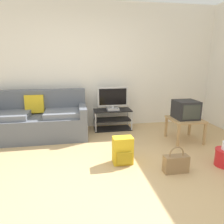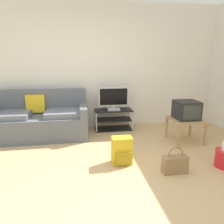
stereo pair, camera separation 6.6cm
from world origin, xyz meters
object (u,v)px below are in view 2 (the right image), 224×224
Objects in this scene: couch at (40,120)px; tv_stand at (113,119)px; flat_tv at (113,99)px; crt_tv at (186,110)px; backpack at (122,151)px; handbag at (175,164)px; side_table at (186,122)px.

couch is 2.30× the size of tv_stand.
flat_tv is 1.60× the size of crt_tv.
backpack is at bearing -94.83° from flat_tv.
crt_tv is at bearing 56.84° from handbag.
couch is at bearing -173.19° from flat_tv.
flat_tv is at bearing 86.17° from backpack.
tv_stand is at bearing 90.00° from flat_tv.
backpack is 1.09× the size of handbag.
crt_tv reaches higher than backpack.
couch is 4.57× the size of backpack.
handbag is at bearing -74.81° from tv_stand.
crt_tv is 1.35m from handbag.
flat_tv is 1.73× the size of handbag.
couch is 1.54m from tv_stand.
tv_stand is 2.00× the size of crt_tv.
crt_tv is at bearing -35.55° from flat_tv.
couch is at bearing 136.42° from backpack.
side_table is 0.23m from crt_tv.
handbag is at bearing -74.64° from flat_tv.
flat_tv reaches higher than couch.
couch is 4.98× the size of handbag.
couch is 2.83m from side_table.
crt_tv is (1.22, -0.87, -0.08)m from flat_tv.
couch reaches higher than handbag.
tv_stand reaches higher than handbag.
backpack is (1.39, -1.37, -0.14)m from couch.
couch reaches higher than backpack.
flat_tv is at bearing 144.45° from crt_tv.
tv_stand is 1.43× the size of side_table.
couch is 2.84m from crt_tv.
flat_tv is 1.63m from backpack.
flat_tv is 1.59× the size of backpack.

